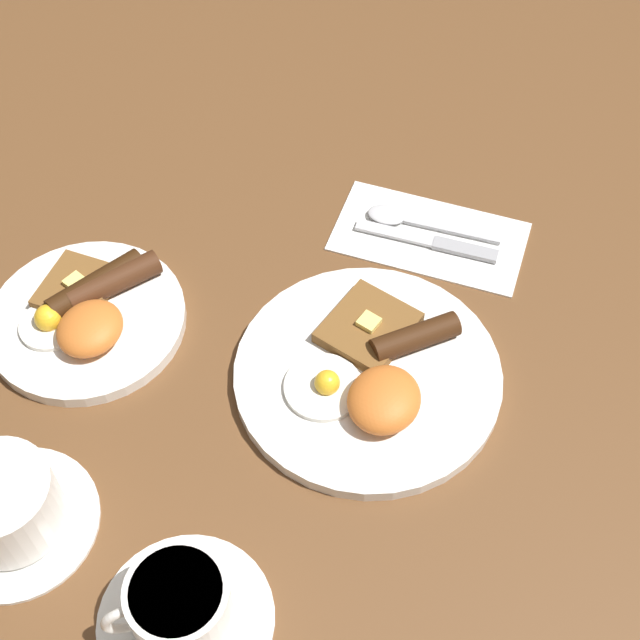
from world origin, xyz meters
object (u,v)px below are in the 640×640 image
teacup_near (181,609)px  knife (434,242)px  breakfast_plate_near (370,373)px  breakfast_plate_far (88,313)px  spoon (401,218)px  teacup_far (5,508)px

teacup_near → knife: size_ratio=0.92×
knife → breakfast_plate_near: bearing=84.1°
breakfast_plate_near → breakfast_plate_far: 0.31m
breakfast_plate_far → spoon: breakfast_plate_far is taller
teacup_near → spoon: size_ratio=0.97×
breakfast_plate_far → knife: (0.26, -0.29, -0.01)m
breakfast_plate_far → spoon: (0.28, -0.24, -0.01)m
breakfast_plate_far → teacup_far: (-0.22, -0.07, 0.02)m
breakfast_plate_near → teacup_far: (-0.28, 0.23, 0.02)m
teacup_far → spoon: (0.50, -0.17, -0.03)m
knife → teacup_near: bearing=77.8°
breakfast_plate_far → teacup_far: size_ratio=1.37×
breakfast_plate_far → spoon: bearing=-41.4°
breakfast_plate_far → knife: breakfast_plate_far is taller
teacup_near → spoon: 0.51m
breakfast_plate_near → knife: (0.20, 0.01, -0.01)m
knife → breakfast_plate_far: bearing=33.7°
teacup_near → spoon: (0.51, 0.01, -0.02)m
breakfast_plate_near → teacup_far: size_ratio=1.78×
breakfast_plate_near → knife: bearing=2.1°
breakfast_plate_far → teacup_far: bearing=-162.4°
teacup_near → teacup_far: size_ratio=1.00×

